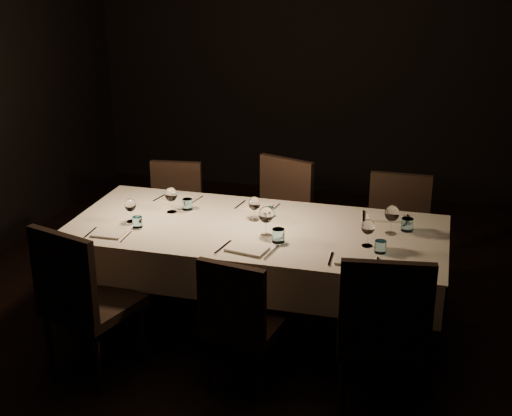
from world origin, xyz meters
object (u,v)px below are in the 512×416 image
(chair_far_center, at_px, (278,216))
(chair_far_right, at_px, (397,233))
(dining_table, at_px, (256,237))
(chair_near_center, at_px, (239,318))
(chair_far_left, at_px, (175,210))
(chair_near_right, at_px, (383,329))
(chair_near_left, at_px, (82,297))

(chair_far_center, bearing_deg, chair_far_right, 14.39)
(dining_table, bearing_deg, chair_near_center, -82.77)
(dining_table, xyz_separation_m, chair_far_right, (0.89, 0.73, -0.16))
(chair_far_left, relative_size, chair_far_center, 0.89)
(chair_near_right, xyz_separation_m, chair_far_left, (-1.85, 1.61, -0.07))
(chair_far_left, xyz_separation_m, chair_far_right, (1.81, -0.10, 0.04))
(chair_near_center, distance_m, chair_far_left, 1.86)
(chair_near_right, height_order, chair_far_right, chair_near_right)
(chair_far_left, xyz_separation_m, chair_far_center, (0.88, -0.02, 0.05))
(chair_near_right, distance_m, chair_far_right, 1.50)
(chair_far_left, relative_size, chair_far_right, 0.92)
(chair_near_right, bearing_deg, chair_far_center, -66.40)
(chair_far_center, bearing_deg, chair_near_left, -97.36)
(chair_near_center, bearing_deg, chair_far_right, -108.92)
(dining_table, relative_size, chair_near_center, 2.88)
(chair_near_left, height_order, chair_near_right, chair_near_right)
(dining_table, xyz_separation_m, chair_near_left, (-0.86, -0.85, -0.13))
(chair_far_right, bearing_deg, chair_far_left, 176.84)
(dining_table, relative_size, chair_far_right, 2.66)
(chair_far_left, height_order, chair_far_right, chair_far_right)
(dining_table, relative_size, chair_far_left, 2.88)
(dining_table, height_order, chair_near_left, chair_near_left)
(chair_near_right, bearing_deg, chair_far_left, -48.86)
(chair_near_center, relative_size, chair_far_left, 1.00)
(chair_far_center, bearing_deg, chair_near_center, -66.01)
(dining_table, distance_m, chair_near_left, 1.22)
(chair_far_left, bearing_deg, chair_near_right, -48.92)
(chair_near_center, bearing_deg, dining_table, -73.09)
(dining_table, xyz_separation_m, chair_far_left, (-0.92, 0.83, -0.20))
(chair_near_left, distance_m, chair_near_center, 0.97)
(chair_near_right, bearing_deg, chair_near_center, -10.50)
(dining_table, xyz_separation_m, chair_near_center, (0.09, -0.74, -0.20))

